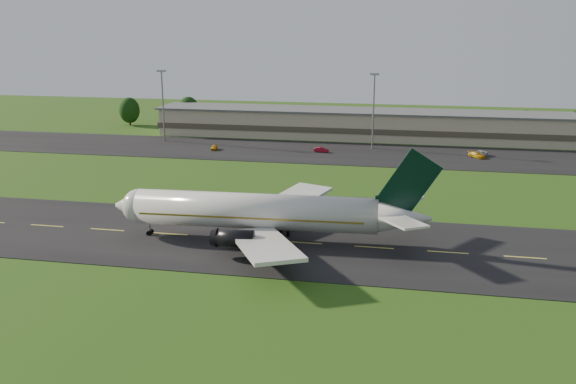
% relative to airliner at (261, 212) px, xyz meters
% --- Properties ---
extents(ground, '(360.00, 360.00, 0.00)m').
position_rel_airliner_xyz_m(ground, '(6.74, -0.04, -4.66)').
color(ground, '#2B4912').
rests_on(ground, ground).
extents(taxiway, '(220.00, 30.00, 0.10)m').
position_rel_airliner_xyz_m(taxiway, '(6.74, -0.04, -4.61)').
color(taxiway, black).
rests_on(taxiway, ground).
extents(apron, '(260.00, 30.00, 0.10)m').
position_rel_airliner_xyz_m(apron, '(6.74, 71.96, -4.61)').
color(apron, black).
rests_on(apron, ground).
extents(airliner, '(51.30, 42.14, 15.57)m').
position_rel_airliner_xyz_m(airliner, '(0.00, 0.00, 0.00)').
color(airliner, silver).
rests_on(airliner, ground).
extents(terminal, '(145.00, 16.00, 8.40)m').
position_rel_airliner_xyz_m(terminal, '(13.14, 96.14, -0.67)').
color(terminal, tan).
rests_on(terminal, ground).
extents(light_mast_west, '(2.40, 1.20, 20.35)m').
position_rel_airliner_xyz_m(light_mast_west, '(-48.26, 79.96, 8.08)').
color(light_mast_west, gray).
rests_on(light_mast_west, ground).
extents(light_mast_centre, '(2.40, 1.20, 20.35)m').
position_rel_airliner_xyz_m(light_mast_centre, '(11.74, 79.96, 8.08)').
color(light_mast_centre, gray).
rests_on(light_mast_centre, ground).
extents(tree_line, '(196.83, 8.53, 10.00)m').
position_rel_airliner_xyz_m(tree_line, '(36.68, 105.65, 0.31)').
color(tree_line, black).
rests_on(tree_line, ground).
extents(service_vehicle_a, '(2.28, 4.01, 1.28)m').
position_rel_airliner_xyz_m(service_vehicle_a, '(-30.00, 69.61, -3.92)').
color(service_vehicle_a, '#DEA00D').
rests_on(service_vehicle_a, apron).
extents(service_vehicle_b, '(4.09, 1.88, 1.30)m').
position_rel_airliner_xyz_m(service_vehicle_b, '(-1.11, 71.89, -3.91)').
color(service_vehicle_b, maroon).
rests_on(service_vehicle_b, apron).
extents(service_vehicle_c, '(4.93, 5.45, 1.41)m').
position_rel_airliner_xyz_m(service_vehicle_c, '(39.54, 74.66, -3.86)').
color(service_vehicle_c, silver).
rests_on(service_vehicle_c, apron).
extents(service_vehicle_d, '(4.71, 5.02, 1.42)m').
position_rel_airliner_xyz_m(service_vehicle_d, '(38.70, 72.65, -3.85)').
color(service_vehicle_d, '#D1970C').
rests_on(service_vehicle_d, apron).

